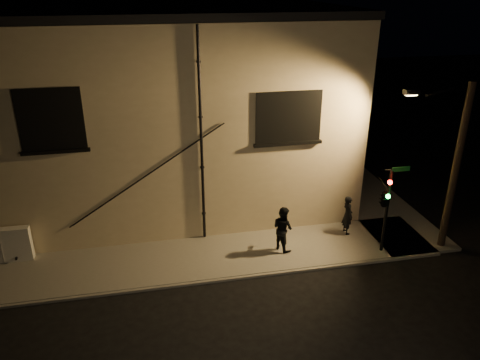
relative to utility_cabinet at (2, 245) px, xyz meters
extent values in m
plane|color=black|center=(9.38, -2.70, -0.79)|extent=(90.00, 90.00, 0.00)
cube|color=slate|center=(6.38, -1.20, -0.73)|extent=(20.00, 3.00, 0.12)
cube|color=slate|center=(15.88, 5.30, -0.73)|extent=(3.00, 16.00, 0.12)
cube|color=beige|center=(6.38, 6.30, 3.46)|extent=(16.00, 12.00, 8.50)
cube|color=black|center=(6.38, 6.30, 7.86)|extent=(16.20, 12.20, 0.30)
cube|color=black|center=(2.38, 0.28, 4.61)|extent=(2.20, 0.10, 2.20)
cube|color=black|center=(2.38, 0.29, 4.61)|extent=(1.98, 0.05, 1.98)
cube|color=black|center=(10.98, 0.28, 4.21)|extent=(2.60, 0.10, 2.00)
cube|color=black|center=(10.98, 0.29, 4.21)|extent=(2.38, 0.05, 1.78)
cylinder|color=black|center=(7.58, 0.22, 3.52)|extent=(0.11, 0.11, 8.30)
cylinder|color=black|center=(5.38, 0.25, 2.21)|extent=(5.96, 0.04, 3.75)
cylinder|color=black|center=(5.50, 0.25, 2.27)|extent=(5.96, 0.04, 3.75)
cube|color=silver|center=(0.00, 0.00, 0.00)|extent=(2.05, 0.35, 1.35)
imported|color=black|center=(13.41, -0.60, 0.16)|extent=(0.43, 0.63, 1.67)
imported|color=black|center=(10.44, -1.26, 0.23)|extent=(1.02, 1.10, 1.81)
cylinder|color=black|center=(14.22, -2.14, 0.99)|extent=(0.12, 0.12, 3.34)
imported|color=black|center=(14.00, -2.26, 1.70)|extent=(0.83, 2.06, 0.81)
sphere|color=#FF140C|center=(14.02, -2.44, 2.36)|extent=(0.17, 0.17, 0.17)
sphere|color=#14FF3F|center=(14.02, -2.44, 1.80)|extent=(0.17, 0.17, 0.17)
cube|color=#0C4C1E|center=(14.57, -2.14, 2.71)|extent=(0.70, 0.03, 0.18)
cylinder|color=black|center=(16.74, -2.25, 2.53)|extent=(0.28, 0.28, 6.65)
cylinder|color=black|center=(15.94, -1.70, 5.39)|extent=(1.69, 0.93, 0.10)
cube|color=black|center=(15.14, -1.15, 5.30)|extent=(0.55, 0.28, 0.18)
cube|color=#FFC672|center=(15.14, -1.15, 5.20)|extent=(0.42, 0.20, 0.04)
camera|label=1|loc=(5.64, -16.39, 9.13)|focal=35.00mm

